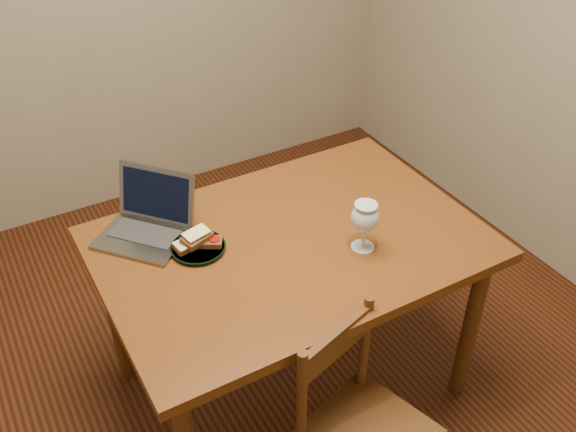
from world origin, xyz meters
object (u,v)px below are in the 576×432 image
table (291,259)px  laptop (148,218)px  milk_glass (364,226)px  chair (362,424)px  plate (198,248)px

table → laptop: (-0.40, 0.29, 0.14)m
table → milk_glass: (0.19, -0.16, 0.18)m
chair → milk_glass: bearing=40.5°
milk_glass → laptop: 0.74m
chair → laptop: size_ratio=1.16×
table → chair: bearing=-96.8°
chair → plate: plate is taller
table → laptop: laptop is taller
table → laptop: bearing=144.1°
table → laptop: size_ratio=3.32×
chair → milk_glass: (0.26, 0.40, 0.40)m
laptop → table: bearing=13.5°
plate → laptop: 0.22m
plate → laptop: laptop is taller
chair → table: bearing=66.3°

